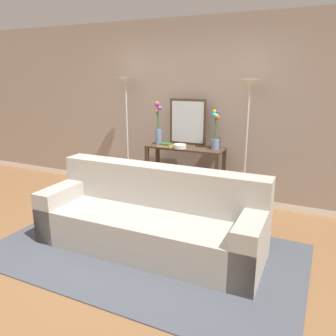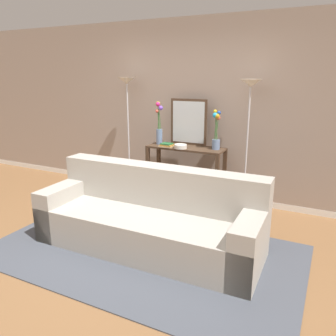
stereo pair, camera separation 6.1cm
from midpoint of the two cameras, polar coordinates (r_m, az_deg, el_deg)
ground_plane at (r=3.84m, az=-8.75°, el=-13.97°), size 16.00×16.00×0.02m
back_wall at (r=5.22m, az=3.70°, el=9.63°), size 12.00×0.15×2.67m
area_rug at (r=3.78m, az=-4.51°, el=-14.04°), size 3.31×1.91×0.01m
couch at (r=3.76m, az=-3.39°, el=-8.85°), size 2.48×0.89×0.88m
console_table at (r=4.95m, az=2.53°, el=0.51°), size 1.13×0.40×0.86m
floor_lamp_left at (r=5.33m, az=-7.43°, el=10.80°), size 0.28×0.28×1.83m
floor_lamp_right at (r=4.60m, az=13.09°, el=9.62°), size 0.28×0.28×1.81m
wall_mirror at (r=4.99m, az=2.98°, el=7.78°), size 0.57×0.02×0.67m
vase_tall_flowers at (r=5.03m, az=-2.03°, el=7.15°), size 0.13×0.12×0.63m
vase_short_flowers at (r=4.72m, az=7.70°, el=5.99°), size 0.11×0.14×0.55m
fruit_bowl at (r=4.77m, az=1.66°, el=3.71°), size 0.18×0.18×0.06m
book_stack at (r=4.87m, az=-0.70°, el=3.88°), size 0.20×0.17×0.05m
book_row_under_console at (r=5.20m, az=0.09°, el=-4.85°), size 0.45×0.16×0.13m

